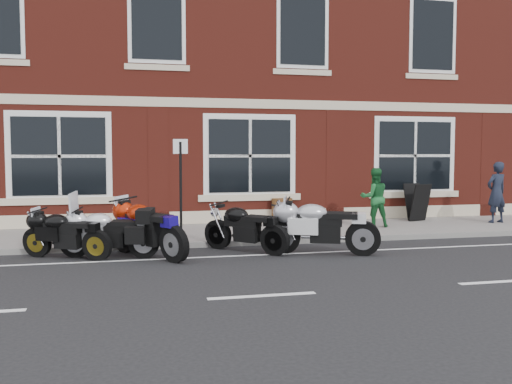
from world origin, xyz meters
TOP-DOWN VIEW (x-y plane):
  - ground at (0.00, 0.00)m, footprint 80.00×80.00m
  - sidewalk at (0.00, 3.00)m, footprint 30.00×3.00m
  - kerb at (0.00, 1.42)m, footprint 30.00×0.16m
  - pub_building at (0.00, 10.50)m, footprint 24.00×12.00m
  - moto_touring_silver at (-2.26, 0.61)m, footprint 1.93×0.73m
  - moto_sport_red at (-1.46, 0.52)m, footprint 1.42×2.01m
  - moto_sport_black at (-3.04, 0.69)m, footprint 1.75×1.09m
  - moto_sport_silver at (1.96, 0.00)m, footprint 2.18×1.02m
  - moto_naked_black at (0.52, 0.63)m, footprint 1.50×1.61m
  - pedestrian_left at (8.14, 2.93)m, footprint 0.67×0.50m
  - pedestrian_right at (4.46, 2.86)m, footprint 0.80×0.65m
  - a_board_sign at (6.23, 3.83)m, footprint 0.74×0.60m
  - barrel_planter at (2.36, 4.30)m, footprint 0.61×0.61m
  - parking_sign at (-0.71, 1.55)m, footprint 0.32×0.06m

SIDE VIEW (x-z plane):
  - ground at x=0.00m, z-range 0.00..0.00m
  - sidewalk at x=0.00m, z-range 0.00..0.12m
  - kerb at x=0.00m, z-range 0.00..0.12m
  - barrel_planter at x=2.36m, z-range 0.12..0.79m
  - moto_sport_black at x=-3.04m, z-range 0.07..0.94m
  - moto_touring_silver at x=-2.26m, z-range -0.12..1.18m
  - moto_naked_black at x=0.52m, z-range 0.07..1.00m
  - moto_sport_silver at x=1.96m, z-range 0.08..1.11m
  - moto_sport_red at x=-1.46m, z-range 0.08..1.13m
  - a_board_sign at x=6.23m, z-range 0.12..1.19m
  - pedestrian_right at x=4.46m, z-range 0.12..1.66m
  - pedestrian_left at x=8.14m, z-range 0.12..1.81m
  - parking_sign at x=-0.71m, z-range 0.29..2.53m
  - pub_building at x=0.00m, z-range 0.00..12.00m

